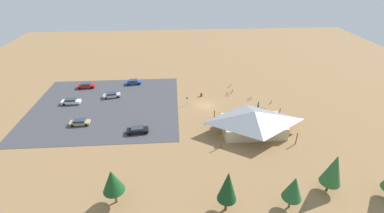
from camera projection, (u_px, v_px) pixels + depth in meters
name	position (u px, v px, depth m)	size (l,w,h in m)	color
ground	(206.00, 105.00, 68.53)	(160.00, 160.00, 0.00)	#937047
parking_lot_asphalt	(105.00, 106.00, 68.13)	(36.88, 32.64, 0.05)	#424247
bike_pavilion	(254.00, 121.00, 56.94)	(15.75, 10.23, 5.11)	#C6B28E
trash_bin	(201.00, 95.00, 72.73)	(0.60, 0.60, 0.90)	brown
lot_sign	(187.00, 100.00, 68.20)	(0.56, 0.08, 2.20)	#99999E
pine_far_west	(112.00, 181.00, 39.55)	(3.30, 3.30, 6.45)	brown
pine_center	(334.00, 169.00, 41.58)	(3.23, 3.23, 7.30)	brown
pine_east	(294.00, 188.00, 38.86)	(2.91, 2.91, 6.12)	brown
pine_far_east	(228.00, 186.00, 38.11)	(2.87, 2.87, 7.52)	brown
bicycle_purple_yard_right	(250.00, 99.00, 70.72)	(1.54, 0.96, 0.85)	black
bicycle_teal_near_sign	(232.00, 91.00, 74.84)	(0.66, 1.70, 0.89)	black
bicycle_yellow_back_row	(271.00, 102.00, 69.34)	(0.95, 1.48, 0.83)	black
bicycle_black_trailside	(228.00, 94.00, 73.15)	(0.63, 1.62, 0.76)	black
bicycle_white_lone_east	(230.00, 86.00, 77.99)	(0.94, 1.34, 0.81)	black
bicycle_silver_yard_center	(255.00, 110.00, 65.55)	(0.48, 1.75, 0.84)	black
bicycle_orange_edge_north	(263.00, 109.00, 66.06)	(1.42, 1.07, 0.90)	black
car_blue_aisle_side	(133.00, 82.00, 79.38)	(4.45, 2.22, 1.39)	#1E42B2
car_white_front_row	(71.00, 101.00, 68.85)	(4.74, 1.75, 1.43)	white
car_silver_second_row	(112.00, 95.00, 72.04)	(4.71, 2.53, 1.34)	#BCBCC1
car_tan_near_entry	(80.00, 122.00, 60.39)	(4.46, 1.88, 1.32)	tan
car_black_inner_stall	(138.00, 130.00, 57.65)	(4.75, 2.28, 1.37)	black
car_red_back_corner	(86.00, 86.00, 77.13)	(4.82, 2.06, 1.44)	red
visitor_by_pavilion	(258.00, 104.00, 67.28)	(0.40, 0.38, 1.72)	#2D3347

